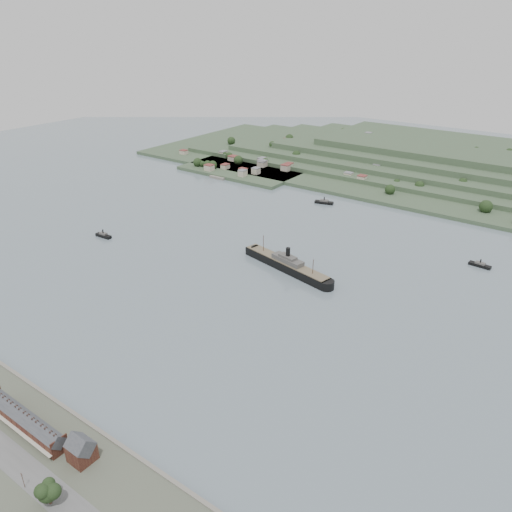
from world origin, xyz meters
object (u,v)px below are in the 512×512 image
Objects in this scene: terrace_row at (25,420)px; steamship at (284,263)px; tugboat at (103,235)px; fig_tree at (47,492)px; gabled_building at (81,449)px.

steamship is (4.42, 215.25, -2.64)m from terrace_row.
fig_tree is at bearing -42.65° from tugboat.
steamship is at bearing 100.02° from fig_tree.
tugboat is at bearing 139.65° from gabled_building.
terrace_row is at bearing -47.03° from tugboat.
gabled_building is 0.85× the size of tugboat.
gabled_building is at bearing 110.44° from fig_tree.
fig_tree is (41.10, -232.75, 4.90)m from steamship.
terrace_row is 3.34× the size of tugboat.
tugboat is (-197.73, 168.00, -6.39)m from gabled_building.
gabled_building reaches higher than fig_tree.
terrace_row is 215.31m from steamship.
terrace_row reaches higher than tugboat.
gabled_building is at bearing -81.10° from steamship.
steamship is 5.64× the size of tugboat.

